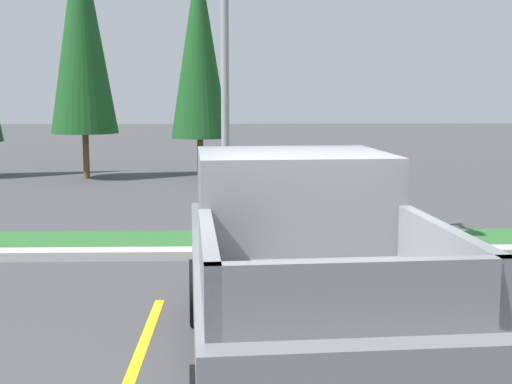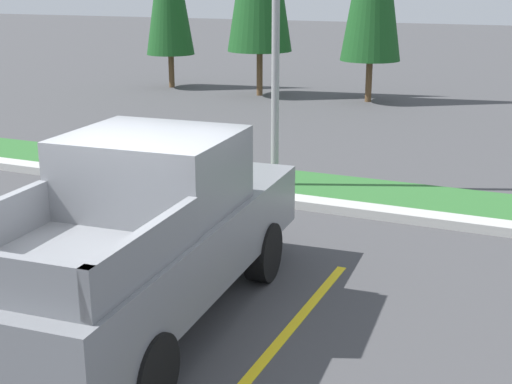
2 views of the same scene
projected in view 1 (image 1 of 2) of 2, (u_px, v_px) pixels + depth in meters
The scene contains 8 objects.
parking_line_near at pixel (131, 377), 6.30m from camera, with size 0.12×4.80×0.01m, color yellow.
parking_line_far at pixel (457, 373), 6.38m from camera, with size 0.12×4.80×0.01m, color yellow.
curb_strip at pixel (267, 253), 10.98m from camera, with size 56.00×0.40×0.15m, color #B2B2AD.
grass_median at pixel (265, 241), 12.07m from camera, with size 56.00×1.80×0.06m, color #2D662D.
pickup_truck_main at pixel (295, 267), 6.24m from camera, with size 2.27×5.35×2.10m.
street_light at pixel (224, 21), 11.16m from camera, with size 0.24×1.49×6.66m.
cypress_tree_left_inner at pixel (82, 27), 20.97m from camera, with size 2.11×2.11×8.13m.
cypress_tree_center at pixel (199, 46), 21.35m from camera, with size 1.87×1.87×7.19m.
Camera 1 is at (-0.49, -5.72, 2.62)m, focal length 46.99 mm.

